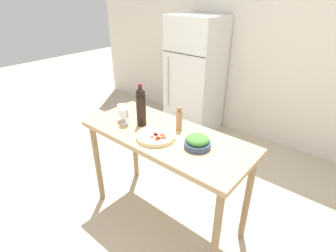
% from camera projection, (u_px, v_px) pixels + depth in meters
% --- Properties ---
extents(ground_plane, '(14.00, 14.00, 0.00)m').
position_uv_depth(ground_plane, '(166.00, 215.00, 2.56)').
color(ground_plane, '#BCAD93').
extents(wall_back, '(6.40, 0.08, 2.60)m').
position_uv_depth(wall_back, '(270.00, 47.00, 3.34)').
color(wall_back, silver).
rests_on(wall_back, ground_plane).
extents(refrigerator, '(0.71, 0.64, 1.66)m').
position_uv_depth(refrigerator, '(195.00, 76.00, 3.83)').
color(refrigerator, silver).
rests_on(refrigerator, ground_plane).
extents(prep_counter, '(1.46, 0.62, 0.91)m').
position_uv_depth(prep_counter, '(166.00, 146.00, 2.19)').
color(prep_counter, tan).
rests_on(prep_counter, ground_plane).
extents(wine_bottle, '(0.08, 0.08, 0.37)m').
position_uv_depth(wine_bottle, '(141.00, 106.00, 2.20)').
color(wine_bottle, black).
rests_on(wine_bottle, prep_counter).
extents(wine_glass_near, '(0.08, 0.08, 0.15)m').
position_uv_depth(wine_glass_near, '(124.00, 114.00, 2.25)').
color(wine_glass_near, silver).
rests_on(wine_glass_near, prep_counter).
extents(wine_glass_far, '(0.08, 0.08, 0.15)m').
position_uv_depth(wine_glass_far, '(122.00, 109.00, 2.31)').
color(wine_glass_far, silver).
rests_on(wine_glass_far, prep_counter).
extents(pepper_mill, '(0.05, 0.05, 0.21)m').
position_uv_depth(pepper_mill, '(179.00, 119.00, 2.16)').
color(pepper_mill, '#AD7F51').
rests_on(pepper_mill, prep_counter).
extents(salad_bowl, '(0.20, 0.20, 0.10)m').
position_uv_depth(salad_bowl, '(198.00, 142.00, 1.94)').
color(salad_bowl, '#384C6B').
rests_on(salad_bowl, prep_counter).
extents(homemade_pizza, '(0.32, 0.32, 0.04)m').
position_uv_depth(homemade_pizza, '(156.00, 136.00, 2.07)').
color(homemade_pizza, beige).
rests_on(homemade_pizza, prep_counter).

